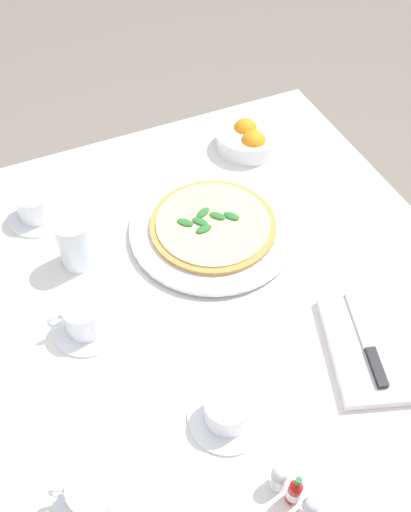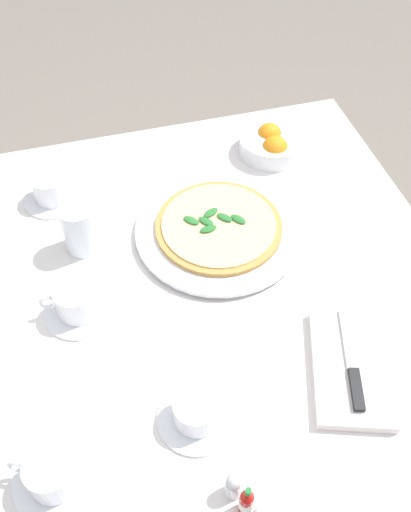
# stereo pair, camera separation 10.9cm
# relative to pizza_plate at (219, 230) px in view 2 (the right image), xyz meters

# --- Properties ---
(ground_plane) EXTENTS (8.00, 8.00, 0.00)m
(ground_plane) POSITION_rel_pizza_plate_xyz_m (-0.14, 0.09, -0.74)
(ground_plane) COLOR slate
(dining_table) EXTENTS (1.05, 1.05, 0.73)m
(dining_table) POSITION_rel_pizza_plate_xyz_m (-0.14, 0.09, -0.15)
(dining_table) COLOR white
(dining_table) RESTS_ON ground_plane
(pizza_plate) EXTENTS (0.35, 0.35, 0.02)m
(pizza_plate) POSITION_rel_pizza_plate_xyz_m (0.00, 0.00, 0.00)
(pizza_plate) COLOR white
(pizza_plate) RESTS_ON dining_table
(pizza) EXTENTS (0.26, 0.26, 0.02)m
(pizza) POSITION_rel_pizza_plate_xyz_m (0.00, 0.00, 0.01)
(pizza) COLOR #C68E47
(pizza) RESTS_ON pizza_plate
(coffee_cup_right_edge) EXTENTS (0.13, 0.13, 0.06)m
(coffee_cup_right_edge) POSITION_rel_pizza_plate_xyz_m (-0.38, 0.15, 0.01)
(coffee_cup_right_edge) COLOR white
(coffee_cup_right_edge) RESTS_ON dining_table
(coffee_cup_center_back) EXTENTS (0.13, 0.13, 0.07)m
(coffee_cup_center_back) POSITION_rel_pizza_plate_xyz_m (-0.42, 0.38, 0.02)
(coffee_cup_center_back) COLOR white
(coffee_cup_center_back) RESTS_ON dining_table
(coffee_cup_back_corner) EXTENTS (0.13, 0.13, 0.07)m
(coffee_cup_back_corner) POSITION_rel_pizza_plate_xyz_m (0.20, 0.32, 0.02)
(coffee_cup_back_corner) COLOR white
(coffee_cup_back_corner) RESTS_ON dining_table
(coffee_cup_far_left) EXTENTS (0.13, 0.13, 0.07)m
(coffee_cup_far_left) POSITION_rel_pizza_plate_xyz_m (-0.12, 0.31, 0.02)
(coffee_cup_far_left) COLOR white
(coffee_cup_far_left) RESTS_ON dining_table
(water_glass_far_right) EXTENTS (0.07, 0.07, 0.11)m
(water_glass_far_right) POSITION_rel_pizza_plate_xyz_m (0.04, 0.28, 0.04)
(water_glass_far_right) COLOR white
(water_glass_far_right) RESTS_ON dining_table
(napkin_folded) EXTENTS (0.25, 0.19, 0.02)m
(napkin_folded) POSITION_rel_pizza_plate_xyz_m (-0.37, -0.13, -0.00)
(napkin_folded) COLOR silver
(napkin_folded) RESTS_ON dining_table
(dinner_knife) EXTENTS (0.19, 0.07, 0.01)m
(dinner_knife) POSITION_rel_pizza_plate_xyz_m (-0.37, -0.13, 0.01)
(dinner_knife) COLOR silver
(dinner_knife) RESTS_ON napkin_folded
(citrus_bowl) EXTENTS (0.15, 0.15, 0.07)m
(citrus_bowl) POSITION_rel_pizza_plate_xyz_m (0.22, -0.19, 0.02)
(citrus_bowl) COLOR white
(citrus_bowl) RESTS_ON dining_table
(hot_sauce_bottle) EXTENTS (0.02, 0.02, 0.08)m
(hot_sauce_bottle) POSITION_rel_pizza_plate_xyz_m (-0.54, 0.11, 0.02)
(hot_sauce_bottle) COLOR #B7140F
(hot_sauce_bottle) RESTS_ON dining_table
(salt_shaker) EXTENTS (0.03, 0.03, 0.06)m
(salt_shaker) POSITION_rel_pizza_plate_xyz_m (-0.51, 0.12, 0.01)
(salt_shaker) COLOR white
(salt_shaker) RESTS_ON dining_table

